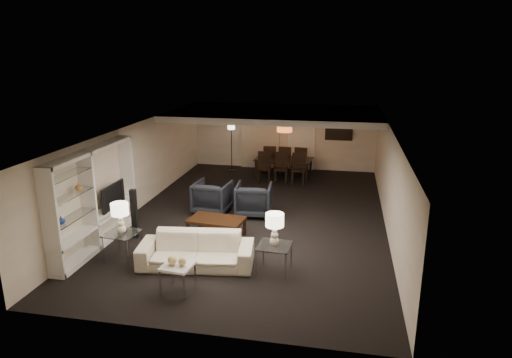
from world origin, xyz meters
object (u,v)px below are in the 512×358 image
object	(u,v)px
television	(109,196)
sofa	(196,250)
side_table_left	(123,246)
table_lamp_right	(275,230)
chair_fm	(286,160)
armchair_left	(212,197)
side_table_right	(274,259)
dining_table	(283,168)
chair_nl	(264,167)
vase_amber	(79,186)
marble_table	(178,278)
floor_lamp	(232,147)
chair_nr	(298,169)
chair_fl	(270,159)
vase_blue	(61,220)
pendant_light	(285,128)
coffee_table	(217,228)
chair_fr	(302,160)
floor_speaker	(134,214)
chair_nm	(281,168)
table_lamp_left	(120,218)
armchair_right	(254,200)

from	to	relation	value
television	sofa	bearing A→B (deg)	-114.09
side_table_left	table_lamp_right	size ratio (longest dim) A/B	0.97
television	chair_fm	distance (m)	7.62
armchair_left	table_lamp_right	size ratio (longest dim) A/B	1.44
side_table_right	dining_table	xyz separation A→B (m)	(-0.80, 7.26, 0.04)
television	chair_nl	xyz separation A→B (m)	(2.89, 5.45, -0.53)
table_lamp_right	vase_amber	xyz separation A→B (m)	(-4.32, -0.01, 0.68)
television	dining_table	distance (m)	7.06
marble_table	table_lamp_right	bearing A→B (deg)	32.91
armchair_left	floor_lamp	size ratio (longest dim) A/B	0.54
table_lamp_right	dining_table	xyz separation A→B (m)	(-0.80, 7.26, -0.62)
chair_nr	chair_fl	distance (m)	1.77
side_table_left	chair_nr	size ratio (longest dim) A/B	0.64
television	vase_blue	world-z (taller)	television
table_lamp_right	vase_blue	xyz separation A→B (m)	(-4.32, -0.75, 0.17)
chair_nl	chair_fm	bearing A→B (deg)	60.53
television	chair_nl	size ratio (longest dim) A/B	1.00
chair_fl	armchair_left	bearing A→B (deg)	73.70
sofa	floor_lamp	world-z (taller)	floor_lamp
side_table_left	chair_fm	bearing A→B (deg)	71.80
chair_fl	chair_fm	bearing A→B (deg)	174.76
pendant_light	table_lamp_right	world-z (taller)	pendant_light
coffee_table	sofa	bearing A→B (deg)	-90.00
armchair_left	side_table_right	bearing A→B (deg)	129.72
dining_table	chair_fm	size ratio (longest dim) A/B	1.92
chair_fr	side_table_left	bearing A→B (deg)	75.77
dining_table	coffee_table	bearing A→B (deg)	-94.22
floor_speaker	chair_fm	bearing A→B (deg)	61.61
television	chair_fr	world-z (taller)	television
armchair_left	chair_fm	world-z (taller)	chair_fm
side_table_right	vase_blue	xyz separation A→B (m)	(-4.32, -0.75, 0.83)
dining_table	chair_fm	distance (m)	0.67
chair_fl	chair_fr	size ratio (longest dim) A/B	1.00
dining_table	chair_nm	distance (m)	0.67
table_lamp_left	chair_fm	size ratio (longest dim) A/B	0.66
television	vase_blue	size ratio (longest dim) A/B	6.28
pendant_light	chair_nm	size ratio (longest dim) A/B	0.49
vase_blue	chair_fl	bearing A→B (deg)	71.39
armchair_left	floor_lamp	bearing A→B (deg)	-77.99
floor_lamp	pendant_light	bearing A→B (deg)	-29.05
coffee_table	television	bearing A→B (deg)	-170.26
armchair_right	vase_amber	xyz separation A→B (m)	(-3.22, -3.31, 1.19)
coffee_table	dining_table	world-z (taller)	dining_table
chair_nm	pendant_light	bearing A→B (deg)	25.21
television	floor_speaker	xyz separation A→B (m)	(0.62, 0.02, -0.43)
armchair_left	chair_fl	distance (m)	4.70
sofa	floor_speaker	bearing A→B (deg)	141.71
armchair_right	floor_lamp	size ratio (longest dim) A/B	0.54
pendant_light	chair_nl	world-z (taller)	pendant_light
armchair_right	dining_table	size ratio (longest dim) A/B	0.50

